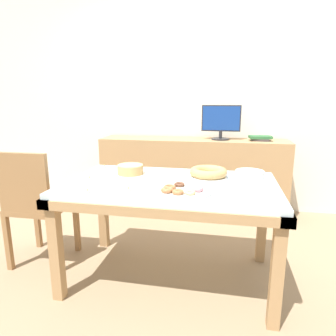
% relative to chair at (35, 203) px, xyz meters
% --- Properties ---
extents(ground_plane, '(12.00, 12.00, 0.00)m').
position_rel_chair_xyz_m(ground_plane, '(1.07, 0.02, -0.52)').
color(ground_plane, '#997F60').
extents(wall_back, '(8.00, 0.10, 2.60)m').
position_rel_chair_xyz_m(wall_back, '(1.07, 1.70, 0.78)').
color(wall_back, silver).
rests_on(wall_back, ground).
extents(dining_table, '(1.50, 0.89, 0.75)m').
position_rel_chair_xyz_m(dining_table, '(1.07, 0.02, 0.13)').
color(dining_table, silver).
rests_on(dining_table, ground).
extents(chair, '(0.42, 0.42, 0.94)m').
position_rel_chair_xyz_m(chair, '(0.00, 0.00, 0.00)').
color(chair, olive).
rests_on(chair, ground).
extents(sideboard, '(2.10, 0.44, 0.87)m').
position_rel_chair_xyz_m(sideboard, '(1.07, 1.40, -0.09)').
color(sideboard, tan).
rests_on(sideboard, ground).
extents(computer_monitor, '(0.42, 0.20, 0.38)m').
position_rel_chair_xyz_m(computer_monitor, '(1.37, 1.40, 0.54)').
color(computer_monitor, '#262628').
rests_on(computer_monitor, sideboard).
extents(book_stack, '(0.25, 0.17, 0.05)m').
position_rel_chair_xyz_m(book_stack, '(1.80, 1.40, 0.38)').
color(book_stack, '#3F3838').
rests_on(book_stack, sideboard).
extents(cake_chocolate_round, '(0.30, 0.30, 0.08)m').
position_rel_chair_xyz_m(cake_chocolate_round, '(0.74, 0.14, 0.26)').
color(cake_chocolate_round, white).
rests_on(cake_chocolate_round, dining_table).
extents(cake_golden_bundt, '(0.28, 0.28, 0.07)m').
position_rel_chair_xyz_m(cake_golden_bundt, '(1.32, 0.19, 0.26)').
color(cake_golden_bundt, white).
rests_on(cake_golden_bundt, dining_table).
extents(pastry_platter, '(0.37, 0.37, 0.04)m').
position_rel_chair_xyz_m(pastry_platter, '(1.18, -0.21, 0.24)').
color(pastry_platter, white).
rests_on(pastry_platter, dining_table).
extents(plate_stack, '(0.21, 0.21, 0.05)m').
position_rel_chair_xyz_m(plate_stack, '(1.62, 0.26, 0.25)').
color(plate_stack, white).
rests_on(plate_stack, dining_table).
extents(tealight_near_front, '(0.04, 0.04, 0.04)m').
position_rel_chair_xyz_m(tealight_near_front, '(0.49, -0.04, 0.23)').
color(tealight_near_front, silver).
rests_on(tealight_near_front, dining_table).
extents(tealight_near_cakes, '(0.04, 0.04, 0.04)m').
position_rel_chair_xyz_m(tealight_near_cakes, '(0.85, -0.24, 0.23)').
color(tealight_near_cakes, silver).
rests_on(tealight_near_cakes, dining_table).
extents(tealight_centre, '(0.04, 0.04, 0.04)m').
position_rel_chair_xyz_m(tealight_centre, '(0.61, -0.33, 0.23)').
color(tealight_centre, silver).
rests_on(tealight_centre, dining_table).
extents(tealight_right_edge, '(0.04, 0.04, 0.04)m').
position_rel_chair_xyz_m(tealight_right_edge, '(0.44, 0.35, 0.23)').
color(tealight_right_edge, silver).
rests_on(tealight_right_edge, dining_table).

